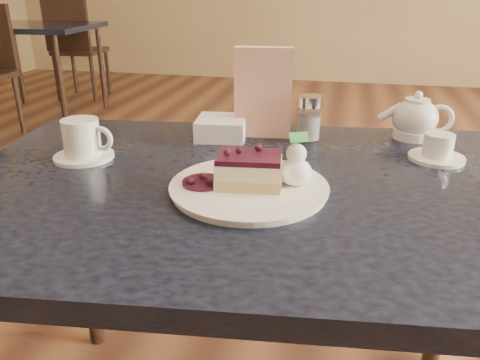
% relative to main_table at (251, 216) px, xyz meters
% --- Properties ---
extents(main_table, '(1.19, 0.86, 0.69)m').
position_rel_main_table_xyz_m(main_table, '(0.00, 0.00, 0.00)').
color(main_table, black).
rests_on(main_table, ground).
extents(dessert_plate, '(0.27, 0.27, 0.01)m').
position_rel_main_table_xyz_m(dessert_plate, '(0.01, -0.05, 0.08)').
color(dessert_plate, white).
rests_on(dessert_plate, main_table).
extents(cheesecake_slice, '(0.12, 0.09, 0.06)m').
position_rel_main_table_xyz_m(cheesecake_slice, '(0.01, -0.05, 0.11)').
color(cheesecake_slice, tan).
rests_on(cheesecake_slice, dessert_plate).
extents(whipped_cream, '(0.06, 0.06, 0.05)m').
position_rel_main_table_xyz_m(whipped_cream, '(0.08, -0.03, 0.11)').
color(whipped_cream, white).
rests_on(whipped_cream, dessert_plate).
extents(berry_sauce, '(0.07, 0.07, 0.01)m').
position_rel_main_table_xyz_m(berry_sauce, '(-0.07, -0.06, 0.09)').
color(berry_sauce, black).
rests_on(berry_sauce, dessert_plate).
extents(coffee_set, '(0.13, 0.12, 0.08)m').
position_rel_main_table_xyz_m(coffee_set, '(-0.36, 0.04, 0.11)').
color(coffee_set, white).
rests_on(coffee_set, main_table).
extents(tea_set, '(0.19, 0.25, 0.10)m').
position_rel_main_table_xyz_m(tea_set, '(0.32, 0.30, 0.11)').
color(tea_set, white).
rests_on(tea_set, main_table).
extents(menu_card, '(0.13, 0.04, 0.20)m').
position_rel_main_table_xyz_m(menu_card, '(-0.03, 0.27, 0.17)').
color(menu_card, beige).
rests_on(menu_card, main_table).
extents(sugar_shaker, '(0.06, 0.06, 0.10)m').
position_rel_main_table_xyz_m(sugar_shaker, '(0.08, 0.27, 0.12)').
color(sugar_shaker, white).
rests_on(sugar_shaker, main_table).
extents(napkin_stack, '(0.12, 0.12, 0.05)m').
position_rel_main_table_xyz_m(napkin_stack, '(-0.12, 0.24, 0.10)').
color(napkin_stack, white).
rests_on(napkin_stack, main_table).
extents(bg_table_far_left, '(1.04, 1.77, 1.17)m').
position_rel_main_table_xyz_m(bg_table_far_left, '(-2.30, 2.61, -0.55)').
color(bg_table_far_left, black).
rests_on(bg_table_far_left, ground).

